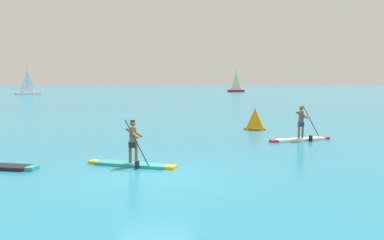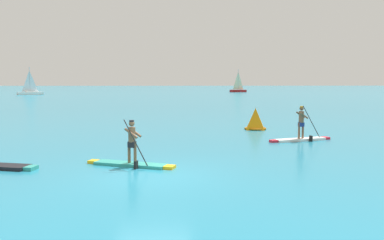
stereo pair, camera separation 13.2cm
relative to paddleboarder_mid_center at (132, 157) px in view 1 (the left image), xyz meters
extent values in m
plane|color=teal|center=(0.88, -1.48, -0.34)|extent=(440.00, 440.00, 0.00)
cube|color=teal|center=(-3.47, -0.51, -0.28)|extent=(0.43, 0.54, 0.13)
cube|color=teal|center=(-0.04, 0.03, -0.29)|extent=(2.79, 1.54, 0.11)
cube|color=yellow|center=(1.41, -0.52, -0.29)|extent=(0.47, 0.52, 0.11)
cube|color=yellow|center=(-1.49, 0.57, -0.29)|extent=(0.45, 0.46, 0.11)
cylinder|color=brown|center=(0.15, -0.04, 0.16)|extent=(0.11, 0.11, 0.78)
cylinder|color=brown|center=(-0.08, 0.04, 0.16)|extent=(0.11, 0.11, 0.78)
cube|color=black|center=(0.03, 0.00, 0.46)|extent=(0.32, 0.30, 0.22)
cylinder|color=brown|center=(0.03, 0.00, 0.82)|extent=(0.26, 0.26, 0.55)
sphere|color=brown|center=(0.03, 0.00, 1.23)|extent=(0.21, 0.21, 0.21)
cylinder|color=black|center=(0.03, 0.00, 1.32)|extent=(0.18, 0.18, 0.06)
cylinder|color=brown|center=(0.13, 0.12, 0.89)|extent=(0.53, 0.29, 0.39)
cylinder|color=brown|center=(0.03, -0.16, 0.89)|extent=(0.53, 0.29, 0.39)
cylinder|color=black|center=(0.22, -0.50, 0.60)|extent=(0.88, 0.37, 1.63)
cube|color=black|center=(0.22, -0.50, -0.21)|extent=(0.15, 0.22, 0.32)
cube|color=white|center=(8.13, 5.78, -0.28)|extent=(2.87, 1.39, 0.12)
cube|color=red|center=(9.64, 6.26, -0.28)|extent=(0.46, 0.48, 0.12)
cube|color=red|center=(6.61, 5.29, -0.28)|extent=(0.44, 0.42, 0.12)
cylinder|color=brown|center=(8.27, 5.82, 0.19)|extent=(0.11, 0.11, 0.82)
cylinder|color=brown|center=(8.05, 5.75, 0.19)|extent=(0.11, 0.11, 0.82)
cube|color=navy|center=(8.16, 5.79, 0.51)|extent=(0.31, 0.29, 0.22)
cylinder|color=brown|center=(8.16, 5.79, 0.90)|extent=(0.26, 0.26, 0.60)
sphere|color=brown|center=(8.16, 5.79, 1.34)|extent=(0.21, 0.21, 0.21)
cylinder|color=orange|center=(8.16, 5.79, 1.43)|extent=(0.18, 0.18, 0.06)
cylinder|color=brown|center=(8.16, 5.95, 0.99)|extent=(0.53, 0.26, 0.40)
cylinder|color=brown|center=(8.25, 5.66, 0.99)|extent=(0.53, 0.26, 0.40)
cylinder|color=black|center=(8.61, 5.53, 0.68)|extent=(1.06, 0.38, 1.70)
cube|color=black|center=(8.61, 5.53, -0.20)|extent=(0.14, 0.21, 0.32)
pyramid|color=orange|center=(6.73, 10.57, 0.35)|extent=(1.60, 1.60, 1.38)
torus|color=#915407|center=(6.73, 10.57, -0.28)|extent=(1.39, 1.39, 0.12)
cube|color=white|center=(-30.39, 73.77, -0.05)|extent=(5.20, 4.20, 0.59)
cylinder|color=#B2B2B7|center=(-30.39, 73.77, 2.96)|extent=(0.12, 0.12, 5.43)
pyramid|color=white|center=(-30.39, 73.77, 2.66)|extent=(2.15, 1.20, 4.64)
cube|color=silver|center=(-30.39, 73.77, 0.42)|extent=(2.15, 1.91, 0.35)
cube|color=#A51E1E|center=(18.37, 91.36, -0.03)|extent=(4.65, 1.66, 0.62)
cylinder|color=#B2B2B7|center=(18.37, 91.36, 3.02)|extent=(0.12, 0.12, 5.49)
pyramid|color=beige|center=(18.37, 91.36, 2.78)|extent=(2.04, 0.32, 4.81)
camera|label=1|loc=(1.52, -14.34, 2.79)|focal=36.90mm
camera|label=2|loc=(1.65, -14.35, 2.79)|focal=36.90mm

